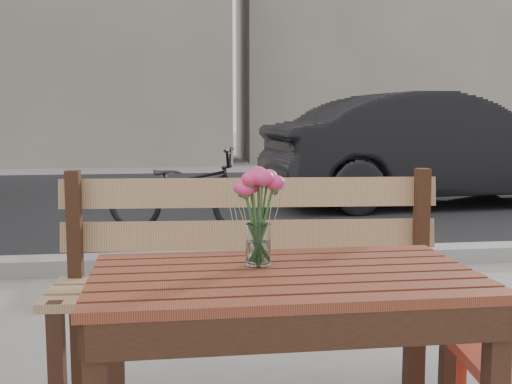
# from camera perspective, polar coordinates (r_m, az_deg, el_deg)

# --- Properties ---
(street) EXTENTS (30.00, 8.12, 0.12)m
(street) POSITION_cam_1_polar(r_m,az_deg,el_deg) (6.88, -4.07, -2.50)
(street) COLOR black
(street) RESTS_ON ground
(backdrop_buildings) EXTENTS (15.50, 4.00, 8.00)m
(backdrop_buildings) POSITION_cam_1_polar(r_m,az_deg,el_deg) (16.30, -5.81, 15.51)
(backdrop_buildings) COLOR gray
(backdrop_buildings) RESTS_ON ground
(main_table) EXTENTS (1.12, 0.66, 0.69)m
(main_table) POSITION_cam_1_polar(r_m,az_deg,el_deg) (1.92, 2.56, -10.44)
(main_table) COLOR #592717
(main_table) RESTS_ON ground
(main_bench) EXTENTS (1.56, 0.56, 0.95)m
(main_bench) POSITION_cam_1_polar(r_m,az_deg,el_deg) (2.53, -0.34, -6.13)
(main_bench) COLOR #9D7451
(main_bench) RESTS_ON ground
(main_vase) EXTENTS (0.16, 0.16, 0.30)m
(main_vase) POSITION_cam_1_polar(r_m,az_deg,el_deg) (1.93, 0.20, -1.10)
(main_vase) COLOR white
(main_vase) RESTS_ON main_table
(parked_car) EXTENTS (4.42, 1.86, 1.42)m
(parked_car) POSITION_cam_1_polar(r_m,az_deg,el_deg) (8.51, 15.58, 3.67)
(parked_car) COLOR black
(parked_car) RESTS_ON ground
(bicycle) EXTENTS (1.67, 0.90, 0.83)m
(bicycle) POSITION_cam_1_polar(r_m,az_deg,el_deg) (6.35, -6.18, 0.22)
(bicycle) COLOR black
(bicycle) RESTS_ON ground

